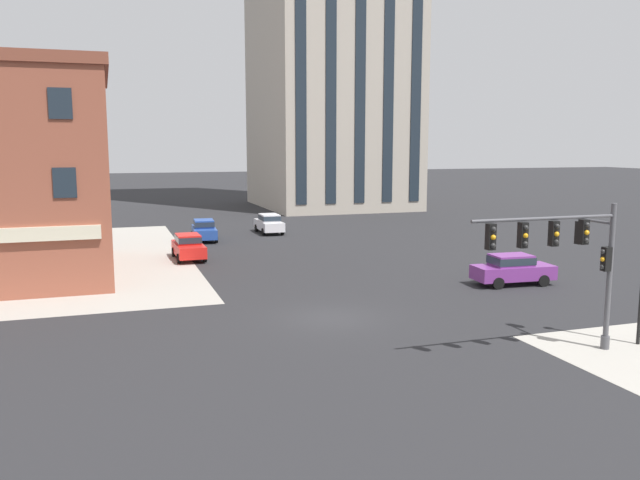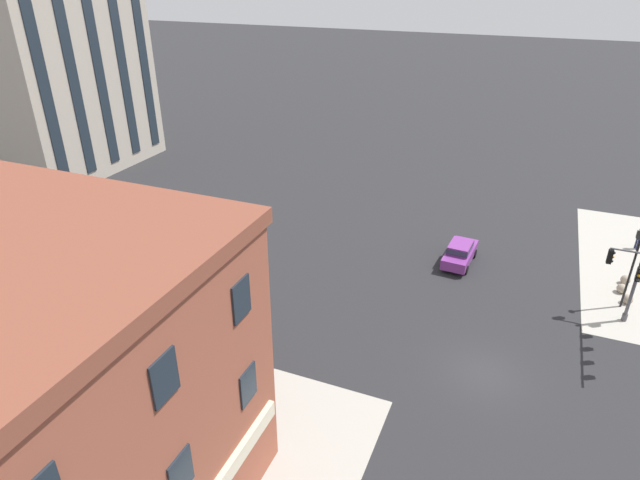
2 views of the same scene
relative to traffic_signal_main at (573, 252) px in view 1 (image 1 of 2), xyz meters
The scene contains 6 objects.
ground_plane 10.65m from the traffic_signal_main, 133.08° to the left, with size 320.00×320.00×0.00m, color #262628.
traffic_signal_main is the anchor object (origin of this frame).
car_main_northbound_near 12.04m from the traffic_signal_main, 64.91° to the left, with size 4.52×2.13×1.68m.
car_main_northbound_far 33.84m from the traffic_signal_main, 104.88° to the left, with size 2.13×4.52×1.68m.
car_main_southbound_near 35.45m from the traffic_signal_main, 94.26° to the left, with size 1.93×4.42×1.68m.
car_main_southbound_far 26.82m from the traffic_signal_main, 114.16° to the left, with size 1.96×4.43×1.68m.
Camera 1 is at (-9.23, -26.25, 7.60)m, focal length 36.17 mm.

